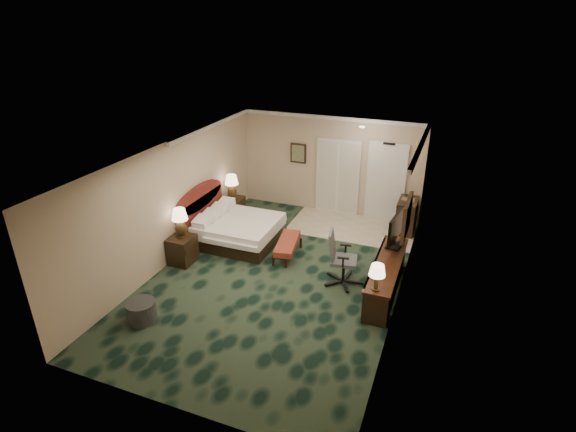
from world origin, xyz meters
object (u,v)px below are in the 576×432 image
at_px(ottoman, 141,311).
at_px(bed, 239,231).
at_px(lamp_near, 180,223).
at_px(lamp_far, 232,187).
at_px(nightstand_far, 234,208).
at_px(desk, 386,277).
at_px(desk_chair, 344,258).
at_px(nightstand_near, 182,250).
at_px(bed_bench, 287,248).
at_px(minibar, 406,216).
at_px(tv, 395,230).

bearing_deg(ottoman, bed, 85.35).
height_order(lamp_near, lamp_far, lamp_near).
bearing_deg(nightstand_far, ottoman, -84.09).
relative_size(nightstand_far, desk, 0.26).
bearing_deg(desk_chair, nightstand_near, 178.27).
height_order(bed, bed_bench, bed).
relative_size(lamp_near, minibar, 0.77).
relative_size(ottoman, desk_chair, 0.46).
height_order(lamp_far, tv, tv).
height_order(desk, tv, tv).
relative_size(desk, minibar, 2.74).
bearing_deg(ottoman, nightstand_far, 95.91).
xyz_separation_m(lamp_near, tv, (4.47, 1.12, 0.10)).
relative_size(tv, desk_chair, 0.82).
distance_m(lamp_far, desk_chair, 4.10).
distance_m(bed, bed_bench, 1.38).
relative_size(lamp_near, ottoman, 1.24).
distance_m(tv, desk_chair, 1.21).
bearing_deg(nightstand_near, desk_chair, 7.61).
bearing_deg(lamp_near, bed_bench, 26.38).
bearing_deg(nightstand_far, desk, -24.58).
bearing_deg(nightstand_far, minibar, 11.46).
bearing_deg(desk_chair, minibar, 64.02).
relative_size(bed, tv, 1.90).
bearing_deg(bed_bench, nightstand_far, 136.78).
height_order(bed, lamp_far, lamp_far).
height_order(nightstand_near, nightstand_far, nightstand_near).
relative_size(bed_bench, minibar, 1.37).
height_order(nightstand_far, lamp_far, lamp_far).
distance_m(bed_bench, desk, 2.45).
height_order(lamp_far, bed_bench, lamp_far).
distance_m(nightstand_far, bed_bench, 2.53).
relative_size(desk_chair, minibar, 1.35).
distance_m(bed, lamp_near, 1.64).
distance_m(tv, minibar, 2.31).
xyz_separation_m(desk, desk_chair, (-0.87, 0.03, 0.24)).
relative_size(nightstand_far, ottoman, 1.13).
relative_size(lamp_far, tv, 0.70).
height_order(lamp_near, desk, lamp_near).
bearing_deg(bed, tv, -2.81).
height_order(lamp_far, desk_chair, lamp_far).
height_order(bed, nightstand_far, nightstand_far).
xyz_separation_m(nightstand_near, minibar, (4.45, 3.40, 0.12)).
relative_size(lamp_far, minibar, 0.78).
distance_m(nightstand_near, tv, 4.67).
bearing_deg(ottoman, minibar, 53.81).
bearing_deg(desk_chair, desk, -11.26).
relative_size(tv, minibar, 1.11).
relative_size(bed, lamp_near, 2.75).
relative_size(nightstand_far, tv, 0.63).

